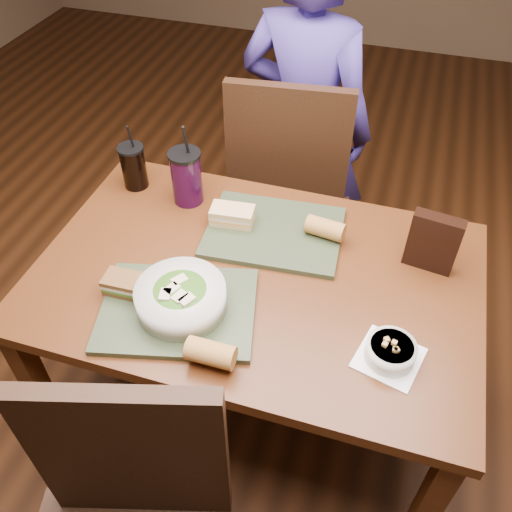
% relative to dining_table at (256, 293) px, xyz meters
% --- Properties ---
extents(ground, '(6.00, 6.00, 0.00)m').
position_rel_dining_table_xyz_m(ground, '(0.00, 0.00, -0.66)').
color(ground, '#381C0B').
rests_on(ground, ground).
extents(dining_table, '(1.30, 0.85, 0.75)m').
position_rel_dining_table_xyz_m(dining_table, '(0.00, 0.00, 0.00)').
color(dining_table, '#4A250E').
rests_on(dining_table, ground).
extents(chair_far, '(0.50, 0.50, 1.05)m').
position_rel_dining_table_xyz_m(chair_far, '(-0.06, 0.69, -0.08)').
color(chair_far, black).
rests_on(chair_far, ground).
extents(diner, '(0.60, 0.45, 1.51)m').
position_rel_dining_table_xyz_m(diner, '(-0.05, 0.83, 0.09)').
color(diner, navy).
rests_on(diner, ground).
extents(tray_near, '(0.48, 0.41, 0.02)m').
position_rel_dining_table_xyz_m(tray_near, '(-0.16, -0.21, 0.10)').
color(tray_near, '#2B3620').
rests_on(tray_near, dining_table).
extents(tray_far, '(0.44, 0.35, 0.02)m').
position_rel_dining_table_xyz_m(tray_far, '(0.00, 0.18, 0.10)').
color(tray_far, '#2B3620').
rests_on(tray_far, dining_table).
extents(salad_bowl, '(0.25, 0.25, 0.08)m').
position_rel_dining_table_xyz_m(salad_bowl, '(-0.15, -0.20, 0.15)').
color(salad_bowl, silver).
rests_on(salad_bowl, tray_near).
extents(soup_bowl, '(0.19, 0.19, 0.06)m').
position_rel_dining_table_xyz_m(soup_bowl, '(0.41, -0.19, 0.12)').
color(soup_bowl, white).
rests_on(soup_bowl, dining_table).
extents(sandwich_near, '(0.11, 0.07, 0.05)m').
position_rel_dining_table_xyz_m(sandwich_near, '(-0.33, -0.19, 0.13)').
color(sandwich_near, '#593819').
rests_on(sandwich_near, tray_near).
extents(sandwich_far, '(0.14, 0.09, 0.05)m').
position_rel_dining_table_xyz_m(sandwich_far, '(-0.13, 0.18, 0.14)').
color(sandwich_far, tan).
rests_on(sandwich_far, tray_far).
extents(baguette_near, '(0.12, 0.06, 0.06)m').
position_rel_dining_table_xyz_m(baguette_near, '(-0.01, -0.34, 0.14)').
color(baguette_near, '#AD7533').
rests_on(baguette_near, tray_near).
extents(baguette_far, '(0.13, 0.07, 0.06)m').
position_rel_dining_table_xyz_m(baguette_far, '(0.16, 0.20, 0.14)').
color(baguette_far, '#AD7533').
rests_on(baguette_far, tray_far).
extents(cup_cola, '(0.09, 0.09, 0.24)m').
position_rel_dining_table_xyz_m(cup_cola, '(-0.53, 0.29, 0.17)').
color(cup_cola, black).
rests_on(cup_cola, dining_table).
extents(cup_berry, '(0.11, 0.11, 0.29)m').
position_rel_dining_table_xyz_m(cup_berry, '(-0.32, 0.26, 0.19)').
color(cup_berry, black).
rests_on(cup_berry, dining_table).
extents(chip_bag, '(0.15, 0.06, 0.19)m').
position_rel_dining_table_xyz_m(chip_bag, '(0.48, 0.18, 0.18)').
color(chip_bag, black).
rests_on(chip_bag, dining_table).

